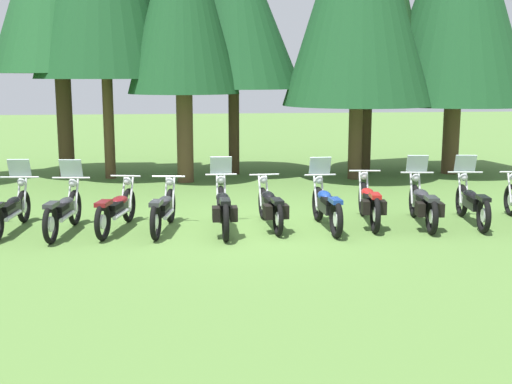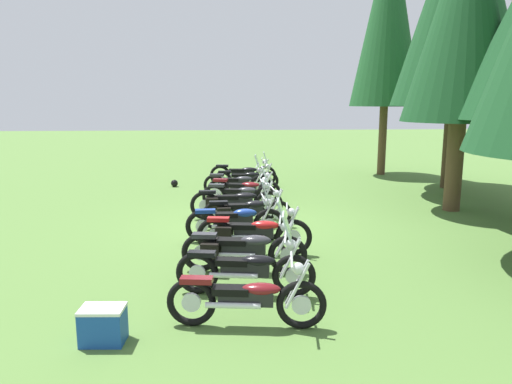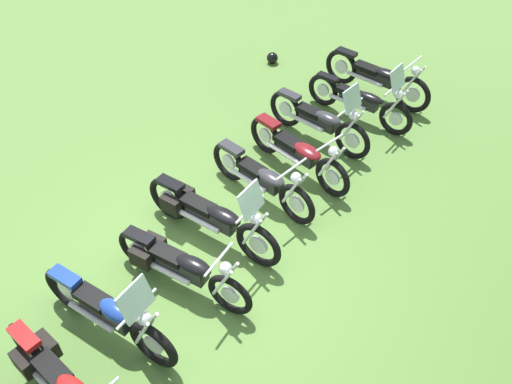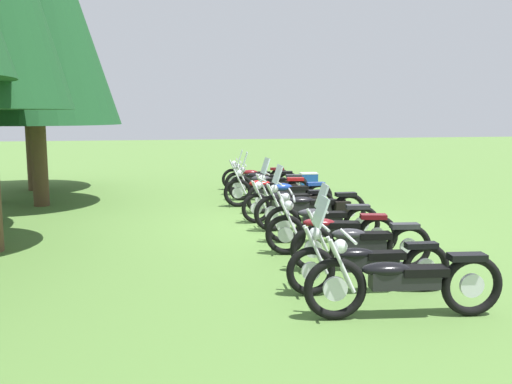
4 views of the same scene
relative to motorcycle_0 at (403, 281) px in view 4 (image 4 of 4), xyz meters
The scene contains 15 objects.
ground_plane 5.55m from the motorcycle_0, ahead, with size 80.00×80.00×0.00m, color #547A38.
motorcycle_0 is the anchor object (origin of this frame).
motorcycle_1 0.93m from the motorcycle_0, ahead, with size 0.77×2.29×1.35m.
motorcycle_2 2.00m from the motorcycle_0, ahead, with size 0.75×2.23×1.37m.
motorcycle_3 2.97m from the motorcycle_0, ahead, with size 0.78×2.25×1.01m.
motorcycle_4 3.89m from the motorcycle_0, ahead, with size 0.69×2.19×1.01m.
motorcycle_5 5.06m from the motorcycle_0, ahead, with size 0.64×2.45×1.39m.
motorcycle_6 6.01m from the motorcycle_0, ahead, with size 0.63×2.22×0.99m.
motorcycle_7 7.10m from the motorcycle_0, ahead, with size 0.65×2.22×1.37m.
motorcycle_8 8.04m from the motorcycle_0, ahead, with size 0.75×2.34×1.03m.
motorcycle_9 9.10m from the motorcycle_0, ahead, with size 0.80×2.28×1.36m.
motorcycle_10 10.15m from the motorcycle_0, ahead, with size 0.72×2.24×1.36m.
motorcycle_11 11.27m from the motorcycle_0, ahead, with size 0.67×2.19×1.00m.
pine_tree_7 15.06m from the motorcycle_0, 27.03° to the left, with size 4.57×4.57×9.17m.
picnic_cooler 11.79m from the motorcycle_0, 11.49° to the right, with size 0.43×0.58×0.48m.
Camera 4 is at (-11.35, 3.24, 2.44)m, focal length 38.30 mm.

